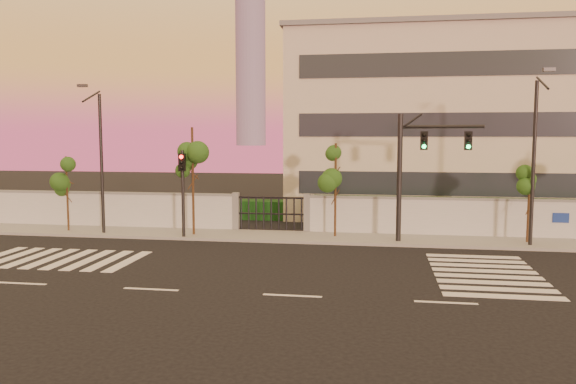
# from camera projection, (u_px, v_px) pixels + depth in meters

# --- Properties ---
(ground) EXTENTS (120.00, 120.00, 0.00)m
(ground) POSITION_uv_depth(u_px,v_px,m) (292.00, 296.00, 18.82)
(ground) COLOR black
(ground) RESTS_ON ground
(sidewalk) EXTENTS (60.00, 3.00, 0.15)m
(sidewalk) POSITION_uv_depth(u_px,v_px,m) (323.00, 238.00, 29.13)
(sidewalk) COLOR gray
(sidewalk) RESTS_ON ground
(perimeter_wall) EXTENTS (60.00, 0.36, 2.20)m
(perimeter_wall) POSITION_uv_depth(u_px,v_px,m) (327.00, 215.00, 30.49)
(perimeter_wall) COLOR #B1B4B9
(perimeter_wall) RESTS_ON ground
(hedge_row) EXTENTS (41.00, 4.25, 1.80)m
(hedge_row) POSITION_uv_depth(u_px,v_px,m) (349.00, 213.00, 33.04)
(hedge_row) COLOR black
(hedge_row) RESTS_ON ground
(institutional_building) EXTENTS (24.40, 12.40, 12.25)m
(institutional_building) POSITION_uv_depth(u_px,v_px,m) (470.00, 124.00, 38.40)
(institutional_building) COLOR beige
(institutional_building) RESTS_ON ground
(distant_skyscraper) EXTENTS (16.00, 16.00, 118.00)m
(distant_skyscraper) POSITION_uv_depth(u_px,v_px,m) (250.00, 29.00, 297.89)
(distant_skyscraper) COLOR slate
(distant_skyscraper) RESTS_ON ground
(road_markings) EXTENTS (57.00, 7.62, 0.02)m
(road_markings) POSITION_uv_depth(u_px,v_px,m) (268.00, 268.00, 22.76)
(road_markings) COLOR silver
(road_markings) RESTS_ON ground
(street_tree_b) EXTENTS (1.32, 1.05, 4.23)m
(street_tree_b) POSITION_uv_depth(u_px,v_px,m) (67.00, 177.00, 30.69)
(street_tree_b) COLOR #382314
(street_tree_b) RESTS_ON ground
(street_tree_c) EXTENTS (1.54, 1.23, 5.79)m
(street_tree_c) POSITION_uv_depth(u_px,v_px,m) (193.00, 157.00, 29.31)
(street_tree_c) COLOR #382314
(street_tree_c) RESTS_ON ground
(street_tree_d) EXTENTS (1.49, 1.18, 4.97)m
(street_tree_d) POSITION_uv_depth(u_px,v_px,m) (336.00, 169.00, 28.87)
(street_tree_d) COLOR #382314
(street_tree_d) RESTS_ON ground
(street_tree_e) EXTENTS (1.35, 1.07, 3.75)m
(street_tree_e) POSITION_uv_depth(u_px,v_px,m) (530.00, 189.00, 27.34)
(street_tree_e) COLOR #382314
(street_tree_e) RESTS_ON ground
(traffic_signal_main) EXTENTS (4.00, 1.20, 6.41)m
(traffic_signal_main) POSITION_uv_depth(u_px,v_px,m) (417.00, 163.00, 27.34)
(traffic_signal_main) COLOR black
(traffic_signal_main) RESTS_ON ground
(traffic_signal_secondary) EXTENTS (0.36, 0.34, 4.61)m
(traffic_signal_secondary) POSITION_uv_depth(u_px,v_px,m) (183.00, 183.00, 28.78)
(traffic_signal_secondary) COLOR black
(traffic_signal_secondary) RESTS_ON ground
(streetlight_west) EXTENTS (0.47, 1.90, 7.90)m
(streetlight_west) POSITION_uv_depth(u_px,v_px,m) (100.00, 156.00, 29.67)
(streetlight_west) COLOR black
(streetlight_west) RESTS_ON ground
(streetlight_east) EXTENTS (0.49, 1.99, 8.28)m
(streetlight_east) POSITION_uv_depth(u_px,v_px,m) (535.00, 155.00, 26.24)
(streetlight_east) COLOR black
(streetlight_east) RESTS_ON ground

